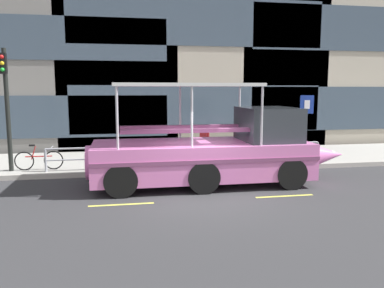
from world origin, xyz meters
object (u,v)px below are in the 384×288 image
at_px(duck_tour_boat, 216,152).
at_px(pedestrian_mid_left, 204,139).
at_px(traffic_light_pole, 6,98).
at_px(pedestrian_near_bow, 274,137).
at_px(parking_sign, 306,116).
at_px(leaned_bicycle, 39,160).

distance_m(duck_tour_boat, pedestrian_mid_left, 3.44).
relative_size(traffic_light_pole, duck_tour_boat, 0.50).
height_order(traffic_light_pole, duck_tour_boat, traffic_light_pole).
relative_size(traffic_light_pole, pedestrian_mid_left, 2.93).
height_order(traffic_light_pole, pedestrian_mid_left, traffic_light_pole).
relative_size(pedestrian_near_bow, pedestrian_mid_left, 1.04).
xyz_separation_m(traffic_light_pole, parking_sign, (11.65, 0.19, -0.82)).
xyz_separation_m(traffic_light_pole, pedestrian_mid_left, (7.47, 0.97, -1.76)).
distance_m(traffic_light_pole, leaned_bicycle, 2.49).
bearing_deg(traffic_light_pole, parking_sign, 0.96).
xyz_separation_m(leaned_bicycle, duck_tour_boat, (6.17, -2.52, 0.53)).
bearing_deg(leaned_bicycle, pedestrian_near_bow, 4.12).
bearing_deg(pedestrian_mid_left, pedestrian_near_bow, -4.16).
bearing_deg(duck_tour_boat, pedestrian_mid_left, 84.53).
xyz_separation_m(duck_tour_boat, pedestrian_mid_left, (0.33, 3.43, -0.00)).
bearing_deg(traffic_light_pole, pedestrian_near_bow, 4.10).
relative_size(leaned_bicycle, duck_tour_boat, 0.20).
bearing_deg(parking_sign, leaned_bicycle, -179.31).
bearing_deg(traffic_light_pole, pedestrian_mid_left, 7.41).
bearing_deg(duck_tour_boat, parking_sign, 30.43).
bearing_deg(pedestrian_near_bow, leaned_bicycle, -175.88).
xyz_separation_m(leaned_bicycle, pedestrian_near_bow, (9.51, 0.69, 0.57)).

